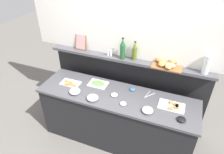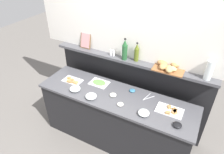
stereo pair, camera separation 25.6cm
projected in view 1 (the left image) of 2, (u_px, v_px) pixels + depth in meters
The scene contains 22 objects.
ground_plane at pixel (127, 113), 3.74m from camera, with size 12.00×12.00×0.00m, color slate.
buffet_counter at pixel (116, 118), 3.03m from camera, with size 2.22×0.63×0.88m.
back_ledge_unit at pixel (127, 88), 3.29m from camera, with size 2.42×0.22×1.24m.
upper_wall_panel at pixel (131, 9), 2.60m from camera, with size 3.02×0.08×1.36m, color white.
sandwich_platter_front at pixel (70, 83), 2.99m from camera, with size 0.29×0.17×0.04m.
sandwich_platter_rear at pixel (172, 106), 2.58m from camera, with size 0.33×0.20×0.04m.
cold_cuts_platter at pixel (98, 84), 2.99m from camera, with size 0.28×0.20×0.02m.
glass_bowl_large at pixel (148, 110), 2.49m from camera, with size 0.14×0.14×0.06m.
glass_bowl_medium at pixel (93, 98), 2.69m from camera, with size 0.15×0.15×0.06m.
glass_bowl_small at pixel (75, 91), 2.80m from camera, with size 0.16×0.16×0.06m.
condiment_bowl_teal at pixel (123, 104), 2.61m from camera, with size 0.08×0.08×0.03m, color silver.
condiment_bowl_cream at pixel (181, 119), 2.38m from camera, with size 0.11×0.11×0.04m, color black.
condiment_bowl_dark at pixel (132, 89), 2.87m from camera, with size 0.09×0.09×0.03m, color teal.
condiment_bowl_red at pixel (114, 95), 2.76m from camera, with size 0.09×0.09×0.03m, color silver.
serving_tongs at pixel (148, 95), 2.78m from camera, with size 0.12×0.18×0.01m.
olive_oil_bottle at pixel (135, 52), 2.82m from camera, with size 0.06×0.06×0.28m.
wine_bottle_green at pixel (123, 50), 2.83m from camera, with size 0.08×0.08×0.32m.
salt_shaker at pixel (108, 53), 2.97m from camera, with size 0.03×0.03×0.09m.
pepper_shaker at pixel (111, 53), 2.95m from camera, with size 0.03×0.03×0.09m.
bread_basket at pixel (167, 63), 2.71m from camera, with size 0.40×0.32×0.08m.
framed_picture at pixel (81, 42), 3.09m from camera, with size 0.18×0.07×0.25m.
water_carafe at pixel (207, 65), 2.52m from camera, with size 0.09×0.09×0.25m, color silver.
Camera 1 is at (0.74, -2.04, 2.64)m, focal length 32.49 mm.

